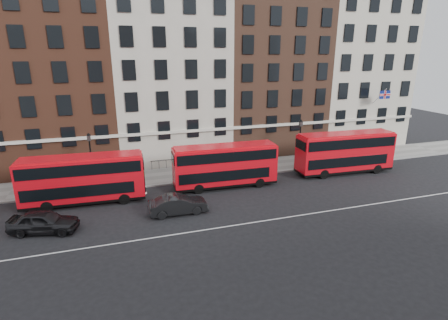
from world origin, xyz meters
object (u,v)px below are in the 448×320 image
object	(u,v)px
car_rear	(44,222)
traffic_light	(369,142)
bus_d	(345,152)
car_front	(178,205)
bus_b	(83,179)
bus_c	(225,165)

from	to	relation	value
car_rear	traffic_light	xyz separation A→B (m)	(33.89, 6.94, 1.62)
bus_d	car_front	distance (m)	19.46
bus_b	car_rear	distance (m)	5.38
car_rear	traffic_light	distance (m)	34.63
bus_c	bus_b	bearing A→B (deg)	-177.76
car_rear	bus_d	bearing A→B (deg)	-66.15
car_rear	car_front	xyz separation A→B (m)	(9.87, 0.06, -0.04)
bus_c	car_rear	world-z (taller)	bus_c
car_front	traffic_light	xyz separation A→B (m)	(24.02, 6.88, 1.66)
car_rear	bus_c	bearing A→B (deg)	-58.60
car_rear	bus_b	bearing A→B (deg)	-14.49
bus_c	bus_d	size ratio (longest dim) A/B	0.94
bus_c	car_front	size ratio (longest dim) A/B	2.11
car_front	car_rear	bearing A→B (deg)	90.24
bus_b	car_rear	size ratio (longest dim) A/B	2.11
bus_c	bus_d	distance (m)	13.49
bus_d	car_front	xyz separation A→B (m)	(-18.88, -4.45, -1.60)
bus_d	car_rear	bearing A→B (deg)	-168.59
bus_c	traffic_light	size ratio (longest dim) A/B	3.06
bus_c	bus_d	world-z (taller)	bus_d
bus_b	car_front	xyz separation A→B (m)	(7.33, -4.45, -1.50)
bus_d	car_rear	distance (m)	29.14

